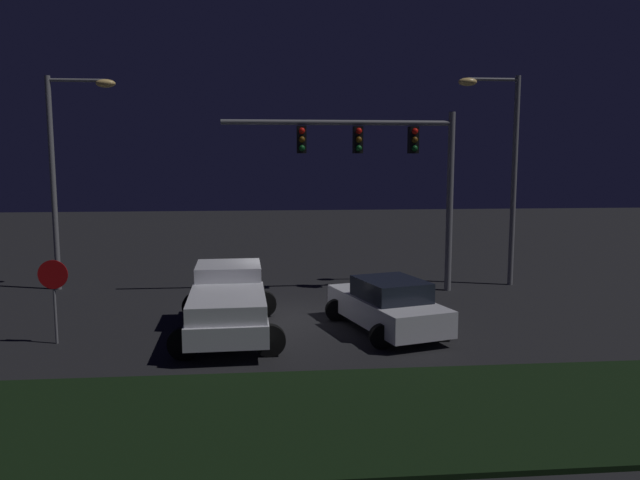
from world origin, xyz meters
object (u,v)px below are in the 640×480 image
object	(u,v)px
car_sedan	(387,305)
street_lamp_left	(66,156)
stop_sign	(54,285)
pickup_truck	(228,299)
street_lamp_right	(503,155)
traffic_signal_gantry	(384,157)

from	to	relation	value
car_sedan	street_lamp_left	distance (m)	13.20
street_lamp_left	stop_sign	xyz separation A→B (m)	(1.68, -7.10, -3.36)
pickup_truck	street_lamp_left	world-z (taller)	street_lamp_left
street_lamp_left	street_lamp_right	xyz separation A→B (m)	(16.16, -0.75, 0.05)
pickup_truck	car_sedan	world-z (taller)	pickup_truck
stop_sign	car_sedan	bearing A→B (deg)	2.68
traffic_signal_gantry	stop_sign	bearing A→B (deg)	-150.44
stop_sign	street_lamp_left	bearing A→B (deg)	103.35
pickup_truck	traffic_signal_gantry	world-z (taller)	traffic_signal_gantry
traffic_signal_gantry	stop_sign	world-z (taller)	traffic_signal_gantry
traffic_signal_gantry	street_lamp_right	distance (m)	4.76
pickup_truck	traffic_signal_gantry	distance (m)	8.30
pickup_truck	street_lamp_right	size ratio (longest dim) A/B	0.69
traffic_signal_gantry	stop_sign	xyz separation A→B (m)	(-9.78, -5.55, -3.34)
pickup_truck	street_lamp_left	xyz separation A→B (m)	(-6.14, 6.58, 3.92)
pickup_truck	car_sedan	distance (m)	4.45
stop_sign	pickup_truck	bearing A→B (deg)	6.61
pickup_truck	stop_sign	distance (m)	4.52
car_sedan	street_lamp_left	bearing A→B (deg)	41.69
car_sedan	pickup_truck	bearing A→B (deg)	72.63
car_sedan	stop_sign	world-z (taller)	stop_sign
pickup_truck	street_lamp_right	world-z (taller)	street_lamp_right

